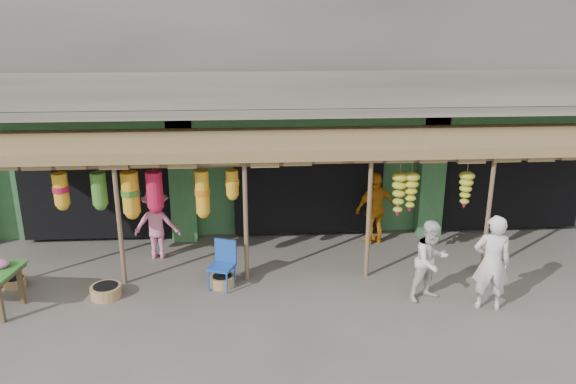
{
  "coord_description": "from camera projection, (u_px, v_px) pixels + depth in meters",
  "views": [
    {
      "loc": [
        -1.35,
        -10.77,
        5.33
      ],
      "look_at": [
        -0.57,
        1.0,
        1.5
      ],
      "focal_mm": 35.0,
      "sensor_mm": 36.0,
      "label": 1
    }
  ],
  "objects": [
    {
      "name": "blue_chair",
      "position": [
        223.0,
        261.0,
        11.23
      ],
      "size": [
        0.6,
        0.61,
        0.97
      ],
      "rotation": [
        0.0,
        0.0,
        -0.38
      ],
      "color": "#1949A8",
      "rests_on": "ground"
    },
    {
      "name": "awning",
      "position": [
        308.0,
        146.0,
        11.91
      ],
      "size": [
        14.0,
        2.7,
        2.79
      ],
      "color": "brown",
      "rests_on": "ground"
    },
    {
      "name": "basket_left",
      "position": [
        15.0,
        282.0,
        11.35
      ],
      "size": [
        0.52,
        0.52,
        0.18
      ],
      "primitive_type": "cylinder",
      "rotation": [
        0.0,
        0.0,
        0.2
      ],
      "color": "olive",
      "rests_on": "ground"
    },
    {
      "name": "person_vendor",
      "position": [
        375.0,
        208.0,
        13.23
      ],
      "size": [
        1.11,
        0.74,
        1.75
      ],
      "primitive_type": "imported",
      "rotation": [
        0.0,
        0.0,
        3.48
      ],
      "color": "#C87612",
      "rests_on": "ground"
    },
    {
      "name": "basket_mid",
      "position": [
        106.0,
        291.0,
        10.93
      ],
      "size": [
        0.7,
        0.7,
        0.23
      ],
      "primitive_type": "cylinder",
      "rotation": [
        0.0,
        0.0,
        -0.2
      ],
      "color": "olive",
      "rests_on": "ground"
    },
    {
      "name": "basket_right",
      "position": [
        222.0,
        281.0,
        11.35
      ],
      "size": [
        0.53,
        0.53,
        0.22
      ],
      "primitive_type": "cylinder",
      "rotation": [
        0.0,
        0.0,
        -0.09
      ],
      "color": "olive",
      "rests_on": "ground"
    },
    {
      "name": "ground",
      "position": [
        318.0,
        273.0,
        11.95
      ],
      "size": [
        80.0,
        80.0,
        0.0
      ],
      "primitive_type": "plane",
      "color": "#514C47",
      "rests_on": "ground"
    },
    {
      "name": "person_shopper",
      "position": [
        157.0,
        224.0,
        12.48
      ],
      "size": [
        1.08,
        0.67,
        1.61
      ],
      "primitive_type": "imported",
      "rotation": [
        0.0,
        0.0,
        3.07
      ],
      "color": "pink",
      "rests_on": "ground"
    },
    {
      "name": "person_right",
      "position": [
        431.0,
        261.0,
        10.64
      ],
      "size": [
        0.96,
        0.87,
        1.6
      ],
      "primitive_type": "imported",
      "rotation": [
        0.0,
        0.0,
        0.42
      ],
      "color": "silver",
      "rests_on": "ground"
    },
    {
      "name": "person_front",
      "position": [
        492.0,
        263.0,
        10.28
      ],
      "size": [
        0.75,
        0.57,
        1.85
      ],
      "primitive_type": "imported",
      "rotation": [
        0.0,
        0.0,
        2.93
      ],
      "color": "silver",
      "rests_on": "ground"
    },
    {
      "name": "building",
      "position": [
        299.0,
        85.0,
        15.53
      ],
      "size": [
        16.4,
        6.8,
        7.0
      ],
      "color": "gray",
      "rests_on": "ground"
    }
  ]
}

